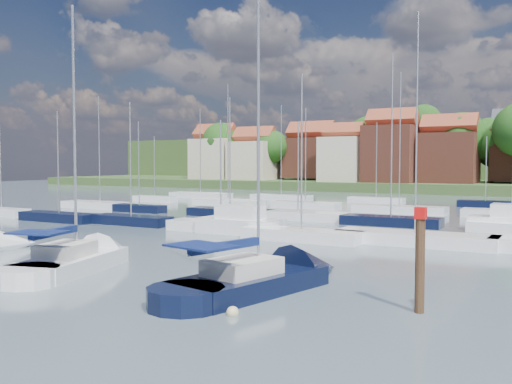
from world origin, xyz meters
The scene contains 10 objects.
ground centered at (0.00, 40.00, 0.00)m, with size 260.00×260.00×0.00m, color #43535B.
sailboat_centre centered at (-5.21, 3.55, 0.36)m, with size 5.57×11.31×14.89m.
sailboat_navy centered at (5.88, 4.14, 0.35)m, with size 5.52×12.03×16.12m.
timber_piling centered at (12.75, 2.99, 0.97)m, with size 0.40×0.40×6.22m.
buoy_c centered at (-7.13, -0.15, 0.00)m, with size 0.54×0.54×0.54m, color #D85914.
buoy_d centered at (4.23, -1.93, 0.00)m, with size 0.52×0.52×0.52m, color beige.
buoy_e centered at (2.11, 6.54, 0.00)m, with size 0.49×0.49×0.49m, color #D85914.
buoy_f centered at (6.83, -0.73, 0.00)m, with size 0.46×0.46×0.46m, color beige.
marina_field centered at (1.91, 35.15, 0.43)m, with size 79.62×41.41×15.93m.
far_shore_town centered at (2.23, 132.67, 4.61)m, with size 212.46×90.00×22.27m.
Camera 1 is at (17.78, -18.39, 5.64)m, focal length 40.00 mm.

